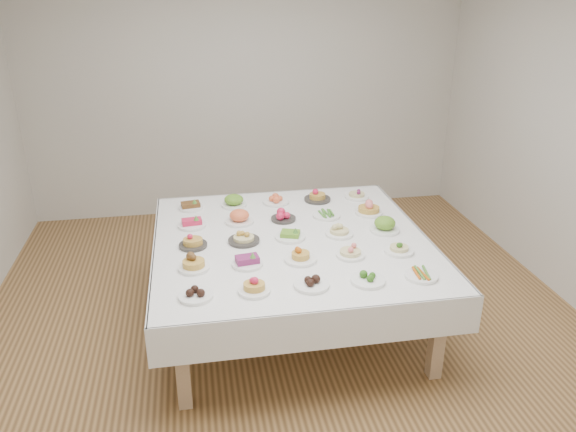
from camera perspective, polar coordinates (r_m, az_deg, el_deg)
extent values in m
plane|color=#9F7442|center=(4.78, -0.42, -10.36)|extent=(5.00, 5.00, 0.00)
cube|color=beige|center=(6.58, -4.20, 12.22)|extent=(5.00, 0.02, 2.80)
cube|color=beige|center=(2.00, 12.05, -15.53)|extent=(5.00, 0.02, 2.80)
cube|color=white|center=(4.40, 0.34, -2.67)|extent=(2.11, 2.11, 0.06)
cube|color=white|center=(5.40, -1.68, 1.07)|extent=(2.13, 0.02, 0.28)
cube|color=white|center=(3.56, 3.45, -11.54)|extent=(2.13, 0.02, 0.28)
cube|color=white|center=(4.74, 13.00, -2.83)|extent=(0.02, 2.13, 0.28)
cube|color=white|center=(4.41, -13.33, -4.93)|extent=(0.01, 2.13, 0.28)
cube|color=tan|center=(3.80, -10.70, -14.45)|extent=(0.09, 0.09, 0.69)
cube|color=tan|center=(4.11, 14.96, -11.61)|extent=(0.09, 0.09, 0.69)
cube|color=tan|center=(5.30, -10.76, -2.95)|extent=(0.09, 0.09, 0.69)
cube|color=tan|center=(5.53, 7.64, -1.58)|extent=(0.09, 0.09, 0.69)
cylinder|color=white|center=(3.66, -9.34, -8.04)|extent=(0.22, 0.22, 0.02)
cylinder|color=white|center=(3.68, -3.44, -7.60)|extent=(0.21, 0.21, 0.02)
cylinder|color=white|center=(3.74, 2.40, -7.03)|extent=(0.23, 0.23, 0.02)
cylinder|color=white|center=(3.82, 8.10, -6.53)|extent=(0.23, 0.23, 0.02)
cylinder|color=white|center=(3.94, 13.37, -5.98)|extent=(0.22, 0.22, 0.02)
cylinder|color=white|center=(4.00, -9.53, -5.22)|extent=(0.22, 0.22, 0.02)
cylinder|color=white|center=(4.00, -4.14, -4.90)|extent=(0.22, 0.22, 0.02)
cylinder|color=white|center=(4.05, 1.28, -4.45)|extent=(0.23, 0.23, 0.02)
cylinder|color=white|center=(4.14, 6.34, -3.99)|extent=(0.21, 0.21, 0.02)
cylinder|color=white|center=(4.26, 11.19, -3.52)|extent=(0.22, 0.22, 0.02)
cylinder|color=#302D2A|center=(4.32, -9.61, -2.99)|extent=(0.21, 0.21, 0.02)
cylinder|color=#302D2A|center=(4.34, -4.50, -2.55)|extent=(0.24, 0.24, 0.02)
cylinder|color=white|center=(4.39, 0.23, -2.17)|extent=(0.24, 0.24, 0.02)
cylinder|color=white|center=(4.47, 5.22, -1.83)|extent=(0.22, 0.22, 0.02)
cylinder|color=white|center=(4.58, 9.76, -1.41)|extent=(0.24, 0.24, 0.02)
cylinder|color=white|center=(4.66, -9.72, -0.96)|extent=(0.23, 0.23, 0.02)
cylinder|color=white|center=(4.69, -4.94, -0.58)|extent=(0.23, 0.23, 0.02)
cylinder|color=#302D2A|center=(4.72, -0.47, -0.32)|extent=(0.21, 0.21, 0.02)
cylinder|color=white|center=(4.80, 3.93, 0.03)|extent=(0.23, 0.23, 0.02)
cylinder|color=white|center=(4.89, 8.18, 0.31)|extent=(0.23, 0.23, 0.02)
cylinder|color=white|center=(5.02, -9.84, 0.81)|extent=(0.21, 0.21, 0.02)
cylinder|color=white|center=(5.03, -5.51, 1.10)|extent=(0.22, 0.22, 0.02)
cylinder|color=white|center=(5.07, -1.23, 1.40)|extent=(0.23, 0.23, 0.02)
cylinder|color=#302D2A|center=(5.14, 3.00, 1.68)|extent=(0.24, 0.24, 0.02)
cylinder|color=white|center=(5.23, 6.98, 1.92)|extent=(0.22, 0.22, 0.02)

